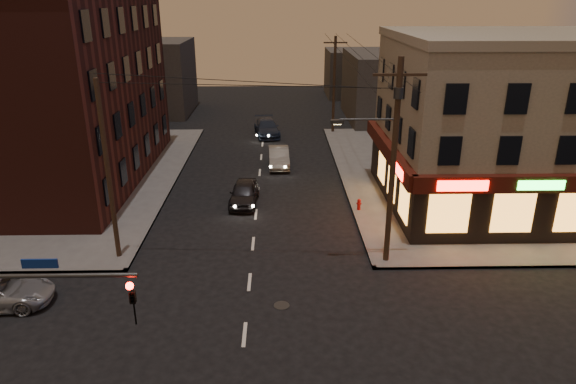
{
  "coord_description": "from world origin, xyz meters",
  "views": [
    {
      "loc": [
        1.37,
        -17.05,
        12.61
      ],
      "look_at": [
        1.89,
        7.47,
        3.2
      ],
      "focal_mm": 32.0,
      "sensor_mm": 36.0,
      "label": 1
    }
  ],
  "objects_px": {
    "sedan_mid": "(279,157)",
    "sedan_far": "(267,128)",
    "sedan_near": "(244,193)",
    "fire_hydrant": "(359,204)"
  },
  "relations": [
    {
      "from": "sedan_near",
      "to": "sedan_mid",
      "type": "height_order",
      "value": "sedan_mid"
    },
    {
      "from": "sedan_mid",
      "to": "fire_hydrant",
      "type": "height_order",
      "value": "sedan_mid"
    },
    {
      "from": "sedan_mid",
      "to": "sedan_far",
      "type": "height_order",
      "value": "sedan_far"
    },
    {
      "from": "sedan_mid",
      "to": "sedan_far",
      "type": "relative_size",
      "value": 0.86
    },
    {
      "from": "sedan_near",
      "to": "sedan_mid",
      "type": "distance_m",
      "value": 8.1
    },
    {
      "from": "sedan_near",
      "to": "sedan_mid",
      "type": "bearing_deg",
      "value": 76.68
    },
    {
      "from": "sedan_near",
      "to": "sedan_far",
      "type": "distance_m",
      "value": 17.36
    },
    {
      "from": "sedan_near",
      "to": "sedan_far",
      "type": "bearing_deg",
      "value": 89.12
    },
    {
      "from": "sedan_near",
      "to": "sedan_mid",
      "type": "relative_size",
      "value": 0.96
    },
    {
      "from": "sedan_mid",
      "to": "fire_hydrant",
      "type": "xyz_separation_m",
      "value": [
        4.94,
        -9.33,
        -0.19
      ]
    }
  ]
}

